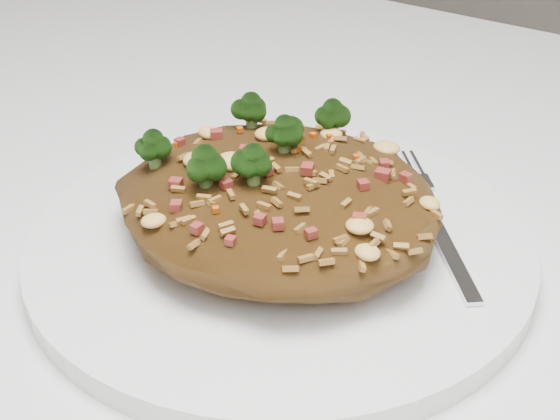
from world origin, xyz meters
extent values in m
cube|color=white|center=(0.00, 0.00, 0.73)|extent=(1.20, 0.80, 0.04)
cylinder|color=brown|center=(-0.54, 0.34, 0.35)|extent=(0.06, 0.06, 0.71)
cylinder|color=white|center=(0.04, -0.06, 0.76)|extent=(0.28, 0.28, 0.01)
ellipsoid|color=brown|center=(0.04, -0.06, 0.79)|extent=(0.18, 0.17, 0.04)
ellipsoid|color=#103407|center=(0.04, 0.00, 0.81)|extent=(0.02, 0.02, 0.02)
ellipsoid|color=#103407|center=(0.02, -0.10, 0.82)|extent=(0.02, 0.02, 0.02)
ellipsoid|color=#103407|center=(-0.01, -0.02, 0.81)|extent=(0.02, 0.02, 0.02)
ellipsoid|color=#103407|center=(-0.02, -0.09, 0.81)|extent=(0.02, 0.02, 0.02)
ellipsoid|color=#103407|center=(0.04, -0.09, 0.82)|extent=(0.02, 0.02, 0.02)
ellipsoid|color=#103407|center=(0.04, -0.05, 0.82)|extent=(0.02, 0.02, 0.02)
cube|color=silver|center=(0.14, -0.04, 0.77)|extent=(0.07, 0.08, 0.00)
cube|color=silver|center=(0.07, 0.04, 0.77)|extent=(0.04, 0.04, 0.00)
camera|label=1|loc=(0.26, -0.36, 1.01)|focal=50.00mm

